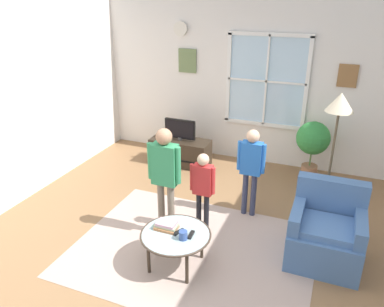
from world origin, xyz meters
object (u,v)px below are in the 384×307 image
potted_plant_by_window (313,141)px  coffee_table (176,236)px  remote_near_cup (179,232)px  person_red_shirt (203,184)px  person_blue_shirt (251,163)px  television (180,129)px  armchair (326,233)px  cup (183,235)px  person_green_shirt (165,171)px  tv_stand (180,152)px  remote_near_books (191,235)px  book_stack (167,226)px  floor_lamp (338,117)px

potted_plant_by_window → coffee_table: bearing=-112.2°
remote_near_cup → person_red_shirt: 0.72m
person_blue_shirt → remote_near_cup: bearing=-109.6°
television → armchair: (2.49, -1.73, -0.30)m
cup → person_green_shirt: (-0.46, 0.55, 0.41)m
coffee_table → cup: size_ratio=7.94×
person_red_shirt → person_green_shirt: size_ratio=0.76×
remote_near_cup → person_green_shirt: bearing=128.5°
tv_stand → armchair: size_ratio=1.16×
remote_near_books → television: bearing=115.9°
person_red_shirt → potted_plant_by_window: person_red_shirt is taller
coffee_table → person_green_shirt: person_green_shirt is taller
cup → person_green_shirt: size_ratio=0.07×
book_stack → remote_near_cup: size_ratio=1.74×
tv_stand → book_stack: size_ratio=4.16×
coffee_table → remote_near_cup: 0.05m
potted_plant_by_window → floor_lamp: size_ratio=0.55×
remote_near_cup → potted_plant_by_window: bearing=68.0°
television → person_red_shirt: person_red_shirt is taller
remote_near_cup → person_blue_shirt: bearing=70.4°
potted_plant_by_window → armchair: bearing=-79.6°
television → potted_plant_by_window: size_ratio=0.57×
coffee_table → person_blue_shirt: bearing=69.9°
coffee_table → person_green_shirt: (-0.35, 0.50, 0.48)m
person_green_shirt → book_stack: bearing=-63.8°
person_red_shirt → remote_near_books: bearing=-79.7°
cup → person_red_shirt: person_red_shirt is taller
remote_near_cup → potted_plant_by_window: (1.09, 2.69, 0.21)m
remote_near_books → coffee_table: bearing=-169.8°
coffee_table → person_green_shirt: bearing=125.0°
floor_lamp → remote_near_books: bearing=-131.3°
remote_near_books → potted_plant_by_window: (0.95, 2.68, 0.21)m
coffee_table → floor_lamp: size_ratio=0.44×
remote_near_cup → person_red_shirt: (0.02, 0.68, 0.24)m
person_blue_shirt → person_red_shirt: bearing=-126.5°
person_blue_shirt → floor_lamp: size_ratio=0.70×
person_red_shirt → armchair: bearing=0.5°
remote_near_books → potted_plant_by_window: potted_plant_by_window is taller
coffee_table → remote_near_books: size_ratio=5.43×
television → potted_plant_by_window: (2.12, 0.26, -0.00)m
person_red_shirt → person_blue_shirt: size_ratio=0.87×
cup → remote_near_cup: 0.13m
person_green_shirt → person_blue_shirt: size_ratio=1.14×
armchair → person_red_shirt: 1.47m
television → remote_near_cup: (1.04, -2.42, -0.21)m
tv_stand → person_red_shirt: (1.05, -1.74, 0.44)m
book_stack → person_red_shirt: 0.71m
coffee_table → person_red_shirt: person_red_shirt is taller
person_green_shirt → remote_near_books: bearing=-42.4°
floor_lamp → potted_plant_by_window: bearing=103.5°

